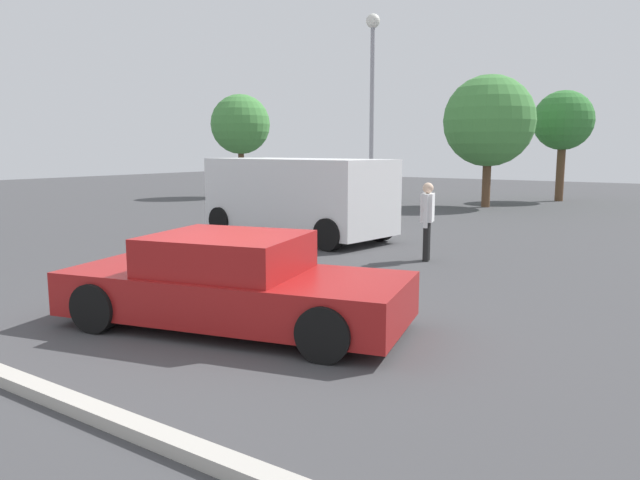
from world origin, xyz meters
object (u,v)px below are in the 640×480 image
pedestrian (427,215)px  light_post_mid (372,83)px  sedan_foreground (233,284)px  van_white (297,195)px  dog (260,261)px

pedestrian → light_post_mid: 8.00m
sedan_foreground → van_white: 7.96m
pedestrian → light_post_mid: size_ratio=0.25×
dog → van_white: 4.87m
dog → sedan_foreground: bearing=69.3°
pedestrian → van_white: bearing=-30.8°
sedan_foreground → van_white: van_white is taller
sedan_foreground → pedestrian: pedestrian is taller
van_white → sedan_foreground: bearing=128.1°
dog → pedestrian: size_ratio=0.33×
pedestrian → sedan_foreground: bearing=72.6°
light_post_mid → pedestrian: bearing=-51.6°
pedestrian → light_post_mid: (-4.49, 5.65, 3.44)m
dog → pedestrian: bearing=-175.8°
dog → light_post_mid: bearing=-127.7°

